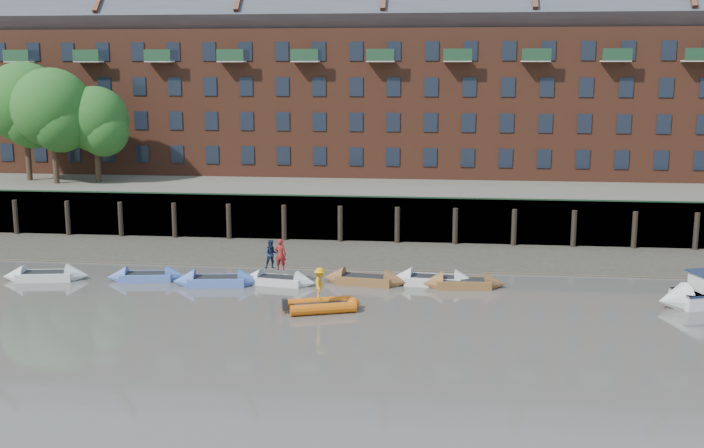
# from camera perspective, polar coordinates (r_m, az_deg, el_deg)

# --- Properties ---
(ground) EXTENTS (220.00, 220.00, 0.00)m
(ground) POSITION_cam_1_polar(r_m,az_deg,el_deg) (36.80, -2.02, -8.38)
(ground) COLOR #57524C
(ground) RESTS_ON ground
(foreshore) EXTENTS (110.00, 8.00, 0.50)m
(foreshore) POSITION_cam_1_polar(r_m,az_deg,el_deg) (54.00, 0.79, -2.16)
(foreshore) COLOR #3D382F
(foreshore) RESTS_ON ground
(mud_band) EXTENTS (110.00, 1.60, 0.10)m
(mud_band) POSITION_cam_1_polar(r_m,az_deg,el_deg) (50.71, 0.41, -3.01)
(mud_band) COLOR #4C4336
(mud_band) RESTS_ON ground
(river_wall) EXTENTS (110.00, 1.23, 3.30)m
(river_wall) POSITION_cam_1_polar(r_m,az_deg,el_deg) (57.95, 1.22, 0.33)
(river_wall) COLOR #2D2A26
(river_wall) RESTS_ON ground
(bank_terrace) EXTENTS (110.00, 28.00, 3.20)m
(bank_terrace) POSITION_cam_1_polar(r_m,az_deg,el_deg) (71.34, 2.22, 2.30)
(bank_terrace) COLOR #5E594D
(bank_terrace) RESTS_ON ground
(apartment_terrace) EXTENTS (80.60, 15.56, 20.98)m
(apartment_terrace) POSITION_cam_1_polar(r_m,az_deg,el_deg) (71.57, 2.35, 11.34)
(apartment_terrace) COLOR brown
(apartment_terrace) RESTS_ON bank_terrace
(tree_cluster) EXTENTS (11.76, 7.74, 9.40)m
(tree_cluster) POSITION_cam_1_polar(r_m,az_deg,el_deg) (69.06, -20.22, 7.55)
(tree_cluster) COLOR #3A281C
(tree_cluster) RESTS_ON bank_terrace
(rowboat_0) EXTENTS (5.00, 2.25, 1.40)m
(rowboat_0) POSITION_cam_1_polar(r_m,az_deg,el_deg) (50.83, -20.45, -3.38)
(rowboat_0) COLOR silver
(rowboat_0) RESTS_ON ground
(rowboat_1) EXTENTS (4.66, 2.06, 1.31)m
(rowboat_1) POSITION_cam_1_polar(r_m,az_deg,el_deg) (48.97, -14.03, -3.56)
(rowboat_1) COLOR #4E69BD
(rowboat_1) RESTS_ON ground
(rowboat_2) EXTENTS (5.07, 2.13, 1.43)m
(rowboat_2) POSITION_cam_1_polar(r_m,az_deg,el_deg) (47.13, -9.34, -3.91)
(rowboat_2) COLOR #4E69BD
(rowboat_2) RESTS_ON ground
(rowboat_3) EXTENTS (4.50, 1.94, 1.26)m
(rowboat_3) POSITION_cam_1_polar(r_m,az_deg,el_deg) (46.89, -5.11, -3.91)
(rowboat_3) COLOR silver
(rowboat_3) RESTS_ON ground
(rowboat_4) EXTENTS (4.98, 1.99, 1.40)m
(rowboat_4) POSITION_cam_1_polar(r_m,az_deg,el_deg) (46.78, 0.87, -3.88)
(rowboat_4) COLOR brown
(rowboat_4) RESTS_ON ground
(rowboat_5) EXTENTS (4.99, 1.77, 1.42)m
(rowboat_5) POSITION_cam_1_polar(r_m,az_deg,el_deg) (46.86, 5.63, -3.90)
(rowboat_5) COLOR silver
(rowboat_5) RESTS_ON ground
(rowboat_6) EXTENTS (4.77, 1.72, 1.36)m
(rowboat_6) POSITION_cam_1_polar(r_m,az_deg,el_deg) (46.45, 7.71, -4.09)
(rowboat_6) COLOR brown
(rowboat_6) RESTS_ON ground
(rib_tender) EXTENTS (3.73, 2.70, 0.63)m
(rib_tender) POSITION_cam_1_polar(r_m,az_deg,el_deg) (41.74, -1.94, -5.65)
(rib_tender) COLOR #CB560B
(rib_tender) RESTS_ON ground
(motor_launch) EXTENTS (5.87, 3.54, 2.30)m
(motor_launch) POSITION_cam_1_polar(r_m,az_deg,el_deg) (46.10, 23.04, -4.54)
(motor_launch) COLOR silver
(motor_launch) RESTS_ON ground
(person_rower_a) EXTENTS (0.67, 0.45, 1.78)m
(person_rower_a) POSITION_cam_1_polar(r_m,az_deg,el_deg) (46.51, -4.98, -2.11)
(person_rower_a) COLOR maroon
(person_rower_a) RESTS_ON rowboat_3
(person_rower_b) EXTENTS (0.99, 0.88, 1.68)m
(person_rower_b) POSITION_cam_1_polar(r_m,az_deg,el_deg) (46.78, -5.60, -2.11)
(person_rower_b) COLOR #19233F
(person_rower_b) RESTS_ON rowboat_3
(person_rib_crew) EXTENTS (0.66, 1.10, 1.67)m
(person_rib_crew) POSITION_cam_1_polar(r_m,az_deg,el_deg) (41.33, -2.23, -4.17)
(person_rib_crew) COLOR orange
(person_rib_crew) RESTS_ON rib_tender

